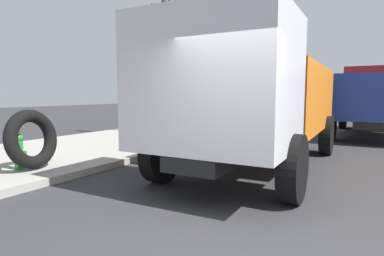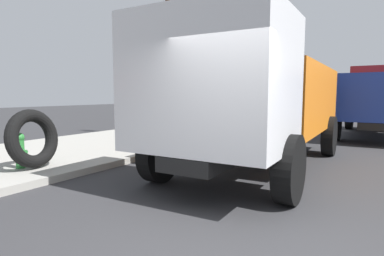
{
  "view_description": "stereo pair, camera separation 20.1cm",
  "coord_description": "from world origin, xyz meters",
  "px_view_note": "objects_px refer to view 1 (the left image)",
  "views": [
    {
      "loc": [
        -2.84,
        -1.31,
        1.72
      ],
      "look_at": [
        3.6,
        2.58,
        0.91
      ],
      "focal_mm": 29.81,
      "sensor_mm": 36.0,
      "label": 1
    },
    {
      "loc": [
        -2.73,
        -1.48,
        1.72
      ],
      "look_at": [
        3.6,
        2.58,
        0.91
      ],
      "focal_mm": 29.81,
      "sensor_mm": 36.0,
      "label": 2
    }
  ],
  "objects_px": {
    "loose_tire": "(32,139)",
    "dump_truck_blue": "(372,97)",
    "dump_truck_orange": "(258,99)",
    "street_light_pole": "(244,59)",
    "bare_tree": "(164,54)",
    "fire_hydrant": "(19,150)",
    "dump_truck_red": "(373,95)"
  },
  "relations": [
    {
      "from": "loose_tire",
      "to": "dump_truck_red",
      "type": "bearing_deg",
      "value": -9.07
    },
    {
      "from": "loose_tire",
      "to": "dump_truck_blue",
      "type": "distance_m",
      "value": 12.88
    },
    {
      "from": "loose_tire",
      "to": "dump_truck_blue",
      "type": "bearing_deg",
      "value": -26.7
    },
    {
      "from": "dump_truck_red",
      "to": "dump_truck_orange",
      "type": "bearing_deg",
      "value": 177.14
    },
    {
      "from": "fire_hydrant",
      "to": "dump_truck_blue",
      "type": "relative_size",
      "value": 0.11
    },
    {
      "from": "dump_truck_orange",
      "to": "dump_truck_red",
      "type": "xyz_separation_m",
      "value": [
        29.3,
        -1.46,
        0.0
      ]
    },
    {
      "from": "dump_truck_orange",
      "to": "bare_tree",
      "type": "bearing_deg",
      "value": 56.92
    },
    {
      "from": "dump_truck_red",
      "to": "street_light_pole",
      "type": "xyz_separation_m",
      "value": [
        -21.23,
        5.09,
        1.82
      ]
    },
    {
      "from": "bare_tree",
      "to": "street_light_pole",
      "type": "height_order",
      "value": "street_light_pole"
    },
    {
      "from": "dump_truck_blue",
      "to": "bare_tree",
      "type": "xyz_separation_m",
      "value": [
        -5.03,
        7.05,
        1.65
      ]
    },
    {
      "from": "dump_truck_red",
      "to": "fire_hydrant",
      "type": "bearing_deg",
      "value": 170.58
    },
    {
      "from": "dump_truck_orange",
      "to": "dump_truck_red",
      "type": "relative_size",
      "value": 1.0
    },
    {
      "from": "dump_truck_blue",
      "to": "dump_truck_red",
      "type": "bearing_deg",
      "value": 1.59
    },
    {
      "from": "bare_tree",
      "to": "dump_truck_red",
      "type": "bearing_deg",
      "value": -13.94
    },
    {
      "from": "fire_hydrant",
      "to": "street_light_pole",
      "type": "xyz_separation_m",
      "value": [
        11.42,
        -0.33,
        2.88
      ]
    },
    {
      "from": "dump_truck_orange",
      "to": "loose_tire",
      "type": "bearing_deg",
      "value": 130.57
    },
    {
      "from": "loose_tire",
      "to": "dump_truck_orange",
      "type": "bearing_deg",
      "value": -49.43
    },
    {
      "from": "dump_truck_orange",
      "to": "street_light_pole",
      "type": "relative_size",
      "value": 1.08
    },
    {
      "from": "dump_truck_red",
      "to": "street_light_pole",
      "type": "relative_size",
      "value": 1.08
    },
    {
      "from": "dump_truck_blue",
      "to": "street_light_pole",
      "type": "bearing_deg",
      "value": 92.2
    },
    {
      "from": "fire_hydrant",
      "to": "loose_tire",
      "type": "relative_size",
      "value": 0.61
    },
    {
      "from": "loose_tire",
      "to": "bare_tree",
      "type": "xyz_separation_m",
      "value": [
        6.45,
        1.27,
        2.48
      ]
    },
    {
      "from": "bare_tree",
      "to": "loose_tire",
      "type": "bearing_deg",
      "value": -168.83
    },
    {
      "from": "dump_truck_blue",
      "to": "bare_tree",
      "type": "bearing_deg",
      "value": 125.53
    },
    {
      "from": "fire_hydrant",
      "to": "dump_truck_orange",
      "type": "height_order",
      "value": "dump_truck_orange"
    },
    {
      "from": "dump_truck_blue",
      "to": "bare_tree",
      "type": "distance_m",
      "value": 8.82
    },
    {
      "from": "dump_truck_red",
      "to": "street_light_pole",
      "type": "height_order",
      "value": "street_light_pole"
    },
    {
      "from": "dump_truck_orange",
      "to": "fire_hydrant",
      "type": "bearing_deg",
      "value": 130.25
    },
    {
      "from": "fire_hydrant",
      "to": "dump_truck_red",
      "type": "relative_size",
      "value": 0.11
    },
    {
      "from": "dump_truck_orange",
      "to": "dump_truck_blue",
      "type": "relative_size",
      "value": 1.01
    },
    {
      "from": "street_light_pole",
      "to": "dump_truck_orange",
      "type": "bearing_deg",
      "value": -155.83
    },
    {
      "from": "loose_tire",
      "to": "dump_truck_blue",
      "type": "xyz_separation_m",
      "value": [
        11.48,
        -5.78,
        0.83
      ]
    }
  ]
}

